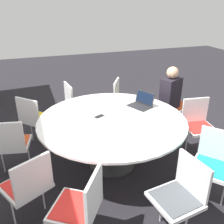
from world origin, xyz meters
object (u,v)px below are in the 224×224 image
object	(u,v)px
chair_2	(76,101)
chair_7	(181,192)
laptop	(142,103)
cell_phone	(99,116)
chair_0	(173,101)
chair_5	(28,183)
chair_9	(198,122)
chair_1	(123,98)
chair_8	(214,160)
chair_4	(11,142)
chair_3	(35,116)
person_0	(171,96)
chair_6	(81,204)

from	to	relation	value
chair_2	chair_7	world-z (taller)	same
chair_2	laptop	xyz separation A→B (m)	(-1.06, -0.81, 0.28)
cell_phone	chair_0	bearing A→B (deg)	-68.15
chair_7	cell_phone	distance (m)	1.52
chair_5	chair_9	bearing A→B (deg)	-15.23
chair_5	chair_0	bearing A→B (deg)	0.73
chair_0	chair_7	world-z (taller)	same
chair_9	chair_1	bearing A→B (deg)	-53.70
chair_0	chair_8	world-z (taller)	same
chair_2	chair_5	xyz separation A→B (m)	(-2.03, 0.91, 0.00)
chair_1	chair_4	world-z (taller)	same
chair_8	cell_phone	size ratio (longest dim) A/B	5.57
chair_8	chair_3	bearing A→B (deg)	5.43
chair_8	chair_9	size ratio (longest dim) A/B	1.00
chair_3	chair_7	xyz separation A→B (m)	(-2.24, -1.25, 0.00)
chair_0	chair_9	bearing A→B (deg)	57.17
chair_9	person_0	size ratio (longest dim) A/B	0.71
chair_2	chair_8	bearing A→B (deg)	18.87
chair_0	chair_5	size ratio (longest dim) A/B	1.00
chair_3	chair_4	bearing A→B (deg)	-70.35
chair_2	chair_8	xyz separation A→B (m)	(-2.33, -1.15, 0.00)
chair_3	person_0	bearing A→B (deg)	37.29
chair_0	chair_3	world-z (taller)	same
chair_2	person_0	distance (m)	1.70
chair_1	cell_phone	xyz separation A→B (m)	(-1.07, 0.78, 0.23)
chair_3	chair_8	size ratio (longest dim) A/B	1.00
chair_6	person_0	xyz separation A→B (m)	(1.74, -1.98, 0.19)
chair_8	person_0	xyz separation A→B (m)	(1.59, -0.37, 0.19)
chair_0	laptop	bearing A→B (deg)	3.80
laptop	chair_0	bearing A→B (deg)	93.80
chair_6	chair_4	bearing A→B (deg)	58.92
chair_1	chair_8	xyz separation A→B (m)	(-2.19, -0.28, 0.00)
chair_3	chair_8	world-z (taller)	same
chair_4	chair_1	bearing A→B (deg)	38.47
chair_1	chair_5	xyz separation A→B (m)	(-1.90, 1.78, 0.00)
chair_5	laptop	size ratio (longest dim) A/B	2.12
chair_6	chair_7	distance (m)	0.97
chair_6	chair_8	bearing A→B (deg)	-50.42
chair_9	person_0	distance (m)	0.73
chair_4	chair_9	distance (m)	2.70
chair_1	laptop	bearing A→B (deg)	27.04
chair_0	cell_phone	xyz separation A→B (m)	(-0.64, 1.61, 0.23)
chair_5	laptop	world-z (taller)	laptop
chair_8	cell_phone	bearing A→B (deg)	3.84
laptop	chair_4	bearing A→B (deg)	-113.53
chair_5	chair_9	world-z (taller)	same
chair_0	chair_3	size ratio (longest dim) A/B	1.00
chair_1	chair_4	size ratio (longest dim) A/B	1.00
chair_0	laptop	size ratio (longest dim) A/B	2.12
chair_1	chair_9	world-z (taller)	same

